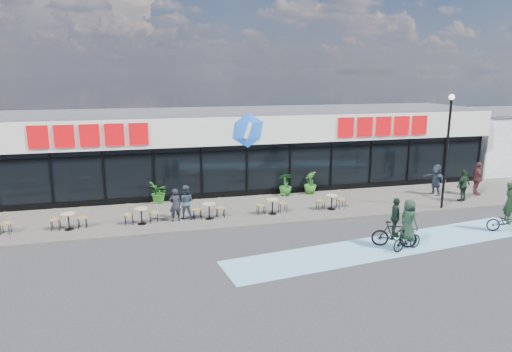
% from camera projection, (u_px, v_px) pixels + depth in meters
% --- Properties ---
extents(ground, '(120.00, 120.00, 0.00)m').
position_uv_depth(ground, '(285.00, 241.00, 18.84)').
color(ground, '#28282B').
rests_on(ground, ground).
extents(sidewalk, '(44.00, 5.00, 0.10)m').
position_uv_depth(sidewalk, '(258.00, 209.00, 23.08)').
color(sidewalk, '#5B5751').
rests_on(sidewalk, ground).
extents(bike_lane, '(14.17, 4.13, 0.01)m').
position_uv_depth(bike_lane, '(391.00, 245.00, 18.37)').
color(bike_lane, '#68A7C5').
rests_on(bike_lane, ground).
extents(building, '(30.60, 6.57, 4.75)m').
position_uv_depth(building, '(236.00, 148.00, 27.71)').
color(building, black).
rests_on(building, ground).
extents(neighbour_building, '(9.20, 7.20, 4.11)m').
position_uv_depth(neighbour_building, '(505.00, 138.00, 33.66)').
color(neighbour_building, white).
rests_on(neighbour_building, ground).
extents(lamp_post, '(0.28, 0.28, 5.69)m').
position_uv_depth(lamp_post, '(447.00, 143.00, 22.41)').
color(lamp_post, black).
rests_on(lamp_post, sidewalk).
extents(bistro_set_1, '(1.54, 0.62, 0.90)m').
position_uv_depth(bistro_set_1, '(69.00, 219.00, 19.93)').
color(bistro_set_1, tan).
rests_on(bistro_set_1, sidewalk).
extents(bistro_set_2, '(1.54, 0.62, 0.90)m').
position_uv_depth(bistro_set_2, '(141.00, 214.00, 20.67)').
color(bistro_set_2, tan).
rests_on(bistro_set_2, sidewalk).
extents(bistro_set_3, '(1.54, 0.62, 0.90)m').
position_uv_depth(bistro_set_3, '(209.00, 209.00, 21.40)').
color(bistro_set_3, tan).
rests_on(bistro_set_3, sidewalk).
extents(bistro_set_4, '(1.54, 0.62, 0.90)m').
position_uv_depth(bistro_set_4, '(272.00, 204.00, 22.14)').
color(bistro_set_4, tan).
rests_on(bistro_set_4, sidewalk).
extents(bistro_set_5, '(1.54, 0.62, 0.90)m').
position_uv_depth(bistro_set_5, '(331.00, 200.00, 22.87)').
color(bistro_set_5, tan).
rests_on(bistro_set_5, sidewalk).
extents(potted_plant_left, '(0.97, 1.10, 1.19)m').
position_uv_depth(potted_plant_left, '(159.00, 192.00, 23.82)').
color(potted_plant_left, '#23611B').
rests_on(potted_plant_left, sidewalk).
extents(potted_plant_mid, '(0.70, 0.70, 1.25)m').
position_uv_depth(potted_plant_mid, '(285.00, 184.00, 25.36)').
color(potted_plant_mid, '#1C5819').
rests_on(potted_plant_mid, sidewalk).
extents(potted_plant_right, '(0.73, 0.73, 1.26)m').
position_uv_depth(potted_plant_right, '(310.00, 183.00, 25.73)').
color(potted_plant_right, '#29631C').
rests_on(potted_plant_right, sidewalk).
extents(patron_left, '(0.60, 0.43, 1.54)m').
position_uv_depth(patron_left, '(175.00, 205.00, 20.92)').
color(patron_left, black).
rests_on(patron_left, sidewalk).
extents(patron_right, '(0.92, 0.79, 1.61)m').
position_uv_depth(patron_right, '(185.00, 202.00, 21.27)').
color(patron_right, '#2D3A47').
rests_on(patron_right, sidewalk).
extents(pedestrian_a, '(0.81, 1.68, 1.74)m').
position_uv_depth(pedestrian_a, '(436.00, 180.00, 25.46)').
color(pedestrian_a, '#2A3442').
rests_on(pedestrian_a, sidewalk).
extents(pedestrian_b, '(0.77, 1.18, 1.87)m').
position_uv_depth(pedestrian_b, '(477.00, 179.00, 25.38)').
color(pedestrian_b, '#51292B').
rests_on(pedestrian_b, sidewalk).
extents(pedestrian_c, '(1.09, 0.71, 1.72)m').
position_uv_depth(pedestrian_c, '(463.00, 186.00, 24.16)').
color(pedestrian_c, black).
rests_on(pedestrian_c, sidewalk).
extents(cyclist_a, '(1.82, 1.18, 2.03)m').
position_uv_depth(cyclist_a, '(395.00, 228.00, 18.06)').
color(cyclist_a, black).
rests_on(cyclist_a, ground).
extents(cyclist_b, '(1.79, 1.18, 2.23)m').
position_uv_depth(cyclist_b, '(508.00, 215.00, 19.81)').
color(cyclist_b, black).
rests_on(cyclist_b, ground).
extents(cyclist_c, '(1.54, 0.90, 2.07)m').
position_uv_depth(cyclist_c, '(408.00, 229.00, 17.69)').
color(cyclist_c, black).
rests_on(cyclist_c, ground).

